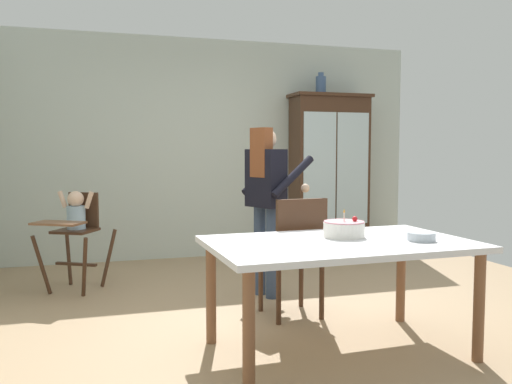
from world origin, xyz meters
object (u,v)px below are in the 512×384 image
object	(u,v)px
high_chair_with_toddler	(75,222)
dining_chair_far_side	(296,249)
ceramic_vase	(321,85)
dining_table	(339,253)
china_cabinet	(329,174)
adult_person	(266,190)
birthday_cake	(344,229)
serving_bowl	(421,237)

from	to	relation	value
high_chair_with_toddler	dining_chair_far_side	xyz separation A→B (m)	(1.68, -1.42, -0.10)
ceramic_vase	dining_table	world-z (taller)	ceramic_vase
china_cabinet	high_chair_with_toddler	bearing A→B (deg)	-161.45
adult_person	birthday_cake	bearing A→B (deg)	162.67
ceramic_vase	high_chair_with_toddler	xyz separation A→B (m)	(-2.96, -1.04, -1.51)
adult_person	dining_chair_far_side	world-z (taller)	adult_person
adult_person	china_cabinet	bearing A→B (deg)	-62.28
dining_chair_far_side	china_cabinet	bearing A→B (deg)	-123.95
birthday_cake	serving_bowl	bearing A→B (deg)	-35.30
serving_bowl	dining_chair_far_side	xyz separation A→B (m)	(-0.53, 0.89, -0.21)
ceramic_vase	birthday_cake	bearing A→B (deg)	-110.80
dining_table	ceramic_vase	bearing A→B (deg)	68.46
ceramic_vase	adult_person	world-z (taller)	ceramic_vase
high_chair_with_toddler	dining_chair_far_side	world-z (taller)	dining_chair_far_side
serving_bowl	high_chair_with_toddler	bearing A→B (deg)	133.84
high_chair_with_toddler	birthday_cake	world-z (taller)	high_chair_with_toddler
dining_chair_far_side	ceramic_vase	bearing A→B (deg)	-121.65
adult_person	serving_bowl	bearing A→B (deg)	175.73
high_chair_with_toddler	dining_table	bearing A→B (deg)	-21.73
high_chair_with_toddler	serving_bowl	distance (m)	3.20
serving_bowl	china_cabinet	bearing A→B (deg)	75.35
dining_chair_far_side	high_chair_with_toddler	bearing A→B (deg)	-44.34
ceramic_vase	dining_table	bearing A→B (deg)	-111.54
ceramic_vase	dining_chair_far_side	bearing A→B (deg)	-117.45
high_chair_with_toddler	birthday_cake	bearing A→B (deg)	-18.19
birthday_cake	ceramic_vase	bearing A→B (deg)	69.20
adult_person	serving_bowl	world-z (taller)	adult_person
adult_person	birthday_cake	world-z (taller)	adult_person
birthday_cake	dining_chair_far_side	distance (m)	0.65
adult_person	dining_table	distance (m)	1.47
dining_table	serving_bowl	size ratio (longest dim) A/B	9.58
high_chair_with_toddler	birthday_cake	distance (m)	2.70
china_cabinet	dining_table	xyz separation A→B (m)	(-1.39, -3.19, -0.37)
ceramic_vase	birthday_cake	size ratio (longest dim) A/B	0.96
ceramic_vase	dining_chair_far_side	world-z (taller)	ceramic_vase
high_chair_with_toddler	serving_bowl	bearing A→B (deg)	-16.17
adult_person	serving_bowl	size ratio (longest dim) A/B	8.50
dining_table	high_chair_with_toddler	bearing A→B (deg)	128.28
high_chair_with_toddler	dining_chair_far_side	size ratio (longest dim) A/B	0.99
ceramic_vase	adult_person	size ratio (longest dim) A/B	0.18
china_cabinet	ceramic_vase	bearing A→B (deg)	178.32
ceramic_vase	dining_chair_far_side	distance (m)	3.20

